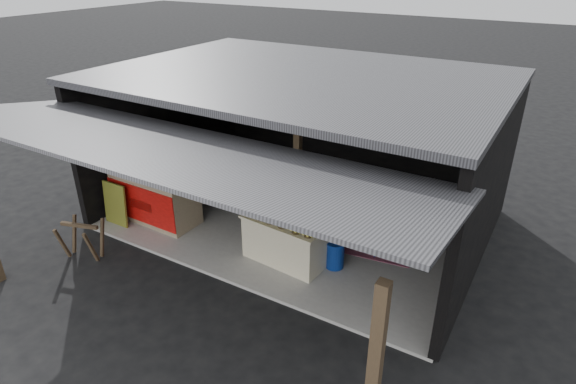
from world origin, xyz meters
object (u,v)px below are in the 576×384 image
Objects in this scene: water_barrel at (335,255)px; banana_table at (289,238)px; neighbor_stall at (156,195)px; sawhorse at (82,236)px; white_crate at (313,214)px; plastic_chair at (391,223)px.

banana_table is at bearing -167.94° from water_barrel.
sawhorse is (-0.19, -1.66, -0.16)m from neighbor_stall.
sawhorse is at bearing -95.82° from neighbor_stall.
banana_table is at bearing 3.69° from neighbor_stall.
banana_table is 3.70m from sawhorse.
white_crate is at bearing 140.50° from water_barrel.
sawhorse is at bearing -137.14° from white_crate.
neighbor_stall is at bearing 65.87° from sawhorse.
banana_table is 2.02× the size of sawhorse.
water_barrel is at bearing 16.81° from banana_table.
white_crate is 2.20× the size of water_barrel.
white_crate is 3.23m from neighbor_stall.
neighbor_stall reaches higher than plastic_chair.
banana_table is 0.87× the size of neighbor_stall.
white_crate reaches higher than water_barrel.
plastic_chair reaches higher than sawhorse.
sawhorse is 0.78× the size of plastic_chair.
banana_table is 3.04m from neighbor_stall.
neighbor_stall is 3.85× the size of water_barrel.
banana_table is 1.85m from plastic_chair.
plastic_chair is (1.41, 0.30, 0.07)m from white_crate.
neighbor_stall is (-3.08, -0.96, 0.02)m from white_crate.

